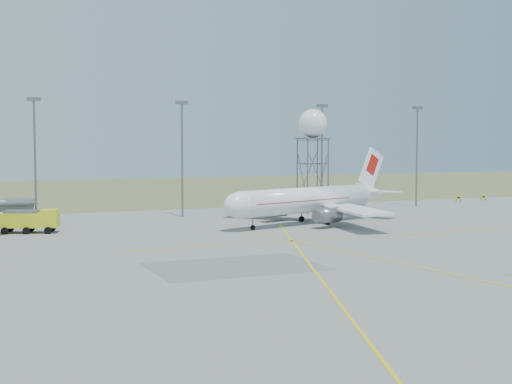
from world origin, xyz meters
name	(u,v)px	position (x,y,z in m)	size (l,w,h in m)	color
ground	(480,277)	(0.00, 0.00, 0.00)	(400.00, 400.00, 0.00)	gray
grass_strip	(138,190)	(0.00, 140.00, 0.01)	(400.00, 120.00, 0.03)	#525A31
mast_a	(35,149)	(-35.00, 66.00, 12.07)	(2.20, 0.50, 20.50)	slate
mast_b	(182,149)	(-10.00, 66.00, 12.07)	(2.20, 0.50, 20.50)	slate
mast_c	(322,148)	(18.00, 66.00, 12.07)	(2.20, 0.50, 20.50)	slate
mast_d	(417,148)	(40.00, 66.00, 12.07)	(2.20, 0.50, 20.50)	slate
taxi_sign_near	(458,198)	(55.60, 72.00, 0.89)	(1.60, 0.17, 1.20)	black
taxi_sign_far	(483,197)	(62.60, 72.00, 0.89)	(1.60, 0.17, 1.20)	black
airliner_main	(308,201)	(5.43, 47.33, 3.80)	(35.65, 33.65, 12.41)	white
radar_tower	(313,155)	(14.53, 63.18, 10.89)	(5.36, 5.36, 19.40)	slate
fire_truck	(30,222)	(-37.21, 52.90, 1.64)	(9.01, 5.51, 3.42)	yellow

